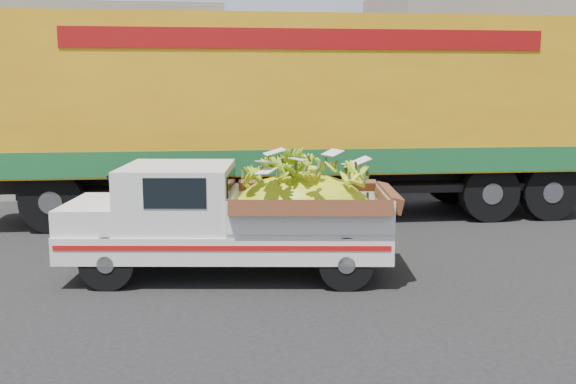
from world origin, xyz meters
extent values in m
plane|color=black|center=(0.00, 0.00, 0.00)|extent=(100.00, 100.00, 0.00)
cube|color=gray|center=(0.00, 6.64, 0.07)|extent=(60.00, 0.25, 0.15)
cube|color=gray|center=(0.00, 8.74, 0.07)|extent=(60.00, 4.00, 0.14)
cube|color=gray|center=(14.00, 15.64, 3.00)|extent=(14.00, 6.00, 6.00)
cylinder|color=black|center=(-0.95, -0.18, 0.35)|extent=(0.71, 0.29, 0.69)
cylinder|color=black|center=(-0.77, 1.14, 0.35)|extent=(0.71, 0.29, 0.69)
cylinder|color=black|center=(2.03, -0.58, 0.35)|extent=(0.71, 0.29, 0.69)
cylinder|color=black|center=(2.21, 0.73, 0.35)|extent=(0.71, 0.29, 0.69)
cube|color=silver|center=(0.59, 0.29, 0.51)|extent=(4.46, 2.12, 0.36)
cube|color=#A50F0C|center=(0.48, -0.49, 0.57)|extent=(4.16, 0.58, 0.06)
cube|color=silver|center=(-1.50, 0.57, 0.41)|extent=(0.30, 1.52, 0.13)
cube|color=silver|center=(-1.15, 0.52, 0.85)|extent=(0.97, 1.55, 0.33)
cube|color=silver|center=(-0.07, 0.38, 1.09)|extent=(1.60, 1.67, 0.82)
cube|color=black|center=(-0.08, -0.38, 1.25)|extent=(0.77, 0.12, 0.38)
cube|color=silver|center=(1.67, 0.14, 0.92)|extent=(2.29, 1.82, 0.47)
ellipsoid|color=#D1C912|center=(1.58, 0.15, 0.82)|extent=(2.05, 1.49, 1.17)
cylinder|color=black|center=(6.84, 3.12, 0.55)|extent=(1.10, 0.34, 1.10)
cylinder|color=black|center=(6.87, 5.12, 0.55)|extent=(1.10, 0.34, 1.10)
cylinder|color=black|center=(5.64, 3.14, 0.55)|extent=(1.10, 0.34, 1.10)
cylinder|color=black|center=(5.67, 5.14, 0.55)|extent=(1.10, 0.34, 1.10)
cylinder|color=black|center=(-2.36, 3.26, 0.55)|extent=(1.10, 0.34, 1.10)
cylinder|color=black|center=(-2.33, 5.26, 0.55)|extent=(1.10, 0.34, 1.10)
cube|color=black|center=(2.15, 4.19, 0.78)|extent=(12.01, 1.19, 0.36)
cube|color=gold|center=(2.15, 4.19, 2.38)|extent=(11.80, 2.69, 2.84)
cube|color=#1A5B2B|center=(2.15, 4.19, 1.21)|extent=(11.86, 2.71, 0.45)
cube|color=maroon|center=(2.13, 2.93, 3.35)|extent=(8.40, 0.15, 0.35)
camera|label=1|loc=(0.28, -8.24, 2.56)|focal=40.00mm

